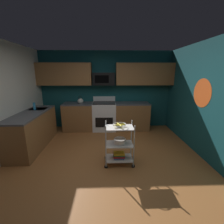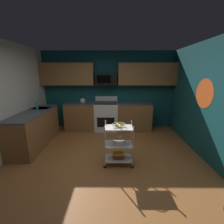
% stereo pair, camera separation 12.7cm
% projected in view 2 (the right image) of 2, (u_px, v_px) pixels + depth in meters
% --- Properties ---
extents(floor, '(4.40, 4.80, 0.04)m').
position_uv_depth(floor, '(105.00, 165.00, 3.27)').
color(floor, '#995B2D').
rests_on(floor, ground).
extents(wall_back, '(4.52, 0.06, 2.60)m').
position_uv_depth(wall_back, '(108.00, 90.00, 5.29)').
color(wall_back, '#14474C').
rests_on(wall_back, ground).
extents(wall_right, '(0.06, 4.80, 2.60)m').
position_uv_depth(wall_right, '(221.00, 105.00, 2.93)').
color(wall_right, '#14474C').
rests_on(wall_right, ground).
extents(wall_flower_decal, '(0.00, 0.66, 0.66)m').
position_uv_depth(wall_flower_decal, '(204.00, 93.00, 3.40)').
color(wall_flower_decal, '#E5591E').
extents(counter_run, '(3.63, 2.42, 0.92)m').
position_uv_depth(counter_run, '(84.00, 120.00, 4.73)').
color(counter_run, brown).
rests_on(counter_run, ground).
extents(oven_range, '(0.76, 0.65, 1.10)m').
position_uv_depth(oven_range, '(106.00, 116.00, 5.18)').
color(oven_range, white).
rests_on(oven_range, ground).
extents(upper_cabinets, '(4.40, 0.33, 0.70)m').
position_uv_depth(upper_cabinets, '(109.00, 74.00, 4.96)').
color(upper_cabinets, brown).
extents(microwave, '(0.70, 0.39, 0.40)m').
position_uv_depth(microwave, '(106.00, 79.00, 4.98)').
color(microwave, black).
extents(rolling_cart, '(0.63, 0.37, 0.91)m').
position_uv_depth(rolling_cart, '(119.00, 144.00, 3.19)').
color(rolling_cart, silver).
rests_on(rolling_cart, ground).
extents(fruit_bowl, '(0.27, 0.27, 0.07)m').
position_uv_depth(fruit_bowl, '(119.00, 125.00, 3.08)').
color(fruit_bowl, silver).
rests_on(fruit_bowl, rolling_cart).
extents(mixing_bowl_large, '(0.25, 0.25, 0.11)m').
position_uv_depth(mixing_bowl_large, '(119.00, 141.00, 3.17)').
color(mixing_bowl_large, silver).
rests_on(mixing_bowl_large, rolling_cart).
extents(book_stack, '(0.25, 0.18, 0.12)m').
position_uv_depth(book_stack, '(118.00, 155.00, 3.26)').
color(book_stack, '#1E4C8C').
rests_on(book_stack, rolling_cart).
extents(kettle, '(0.21, 0.18, 0.26)m').
position_uv_depth(kettle, '(83.00, 101.00, 5.05)').
color(kettle, beige).
rests_on(kettle, counter_run).
extents(dish_soap_bottle, '(0.06, 0.06, 0.20)m').
position_uv_depth(dish_soap_bottle, '(37.00, 106.00, 4.20)').
color(dish_soap_bottle, '#2D8CBF').
rests_on(dish_soap_bottle, counter_run).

